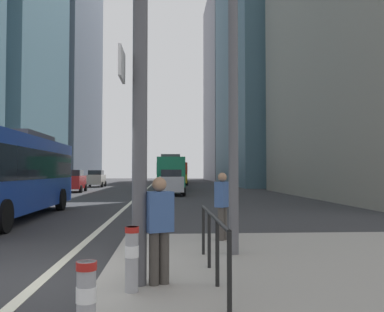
# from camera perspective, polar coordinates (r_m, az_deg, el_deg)

# --- Properties ---
(ground_plane) EXTENTS (160.00, 160.00, 0.00)m
(ground_plane) POSITION_cam_1_polar(r_m,az_deg,el_deg) (27.15, -7.91, -5.94)
(ground_plane) COLOR #303033
(lane_centre_line) EXTENTS (0.20, 80.00, 0.01)m
(lane_centre_line) POSITION_cam_1_polar(r_m,az_deg,el_deg) (37.11, -6.72, -4.91)
(lane_centre_line) COLOR beige
(lane_centre_line) RESTS_ON ground
(office_tower_left_far) EXTENTS (12.71, 22.71, 52.22)m
(office_tower_left_far) POSITION_cam_1_polar(r_m,az_deg,el_deg) (70.65, -19.07, 18.10)
(office_tower_left_far) COLOR slate
(office_tower_left_far) RESTS_ON ground
(office_tower_right_mid) EXTENTS (13.47, 25.99, 32.90)m
(office_tower_right_mid) POSITION_cam_1_polar(r_m,az_deg,el_deg) (59.31, 11.45, 12.20)
(office_tower_right_mid) COLOR slate
(office_tower_right_mid) RESTS_ON ground
(office_tower_right_far) EXTENTS (12.85, 23.15, 38.55)m
(office_tower_right_far) POSITION_cam_1_polar(r_m,az_deg,el_deg) (86.75, 6.57, 9.49)
(office_tower_right_far) COLOR gray
(office_tower_right_far) RESTS_ON ground
(city_bus_blue_oncoming) EXTENTS (2.86, 11.15, 3.40)m
(city_bus_blue_oncoming) POSITION_cam_1_polar(r_m,az_deg,el_deg) (17.03, -24.27, -1.86)
(city_bus_blue_oncoming) COLOR #14389E
(city_bus_blue_oncoming) RESTS_ON ground
(city_bus_red_receding) EXTENTS (2.83, 10.67, 3.40)m
(city_bus_red_receding) POSITION_cam_1_polar(r_m,az_deg,el_deg) (41.38, -3.11, -2.10)
(city_bus_red_receding) COLOR #198456
(city_bus_red_receding) RESTS_ON ground
(city_bus_red_distant) EXTENTS (2.86, 10.95, 3.40)m
(city_bus_red_distant) POSITION_cam_1_polar(r_m,az_deg,el_deg) (65.00, -2.07, -2.11)
(city_bus_red_distant) COLOR red
(city_bus_red_distant) RESTS_ON ground
(car_oncoming_mid) EXTENTS (2.12, 4.30, 1.94)m
(car_oncoming_mid) POSITION_cam_1_polar(r_m,az_deg,el_deg) (49.20, -13.16, -3.04)
(car_oncoming_mid) COLOR #B2A899
(car_oncoming_mid) RESTS_ON ground
(car_receding_near) EXTENTS (2.08, 4.49, 1.94)m
(car_receding_near) POSITION_cam_1_polar(r_m,az_deg,el_deg) (31.35, -2.94, -3.63)
(car_receding_near) COLOR silver
(car_receding_near) RESTS_ON ground
(car_receding_far) EXTENTS (2.15, 4.34, 1.94)m
(car_receding_far) POSITION_cam_1_polar(r_m,az_deg,el_deg) (53.49, -1.81, -3.01)
(car_receding_far) COLOR gold
(car_receding_far) RESTS_ON ground
(car_oncoming_far) EXTENTS (2.21, 4.17, 1.94)m
(car_oncoming_far) POSITION_cam_1_polar(r_m,az_deg,el_deg) (37.57, -16.17, -3.31)
(car_oncoming_far) COLOR maroon
(car_oncoming_far) RESTS_ON ground
(traffic_signal_gantry) EXTENTS (6.05, 0.65, 6.00)m
(traffic_signal_gantry) POSITION_cam_1_polar(r_m,az_deg,el_deg) (6.95, -24.78, 17.36)
(traffic_signal_gantry) COLOR #515156
(traffic_signal_gantry) RESTS_ON median_island
(street_lamp_post) EXTENTS (5.50, 0.32, 8.00)m
(street_lamp_post) POSITION_cam_1_polar(r_m,az_deg,el_deg) (9.05, 5.68, 20.44)
(street_lamp_post) COLOR #56565B
(street_lamp_post) RESTS_ON median_island
(bollard_left) EXTENTS (0.20, 0.20, 0.81)m
(bollard_left) POSITION_cam_1_polar(r_m,az_deg,el_deg) (4.22, -14.43, -18.70)
(bollard_left) COLOR #99999E
(bollard_left) RESTS_ON median_island
(bollard_right) EXTENTS (0.20, 0.20, 0.89)m
(bollard_right) POSITION_cam_1_polar(r_m,az_deg,el_deg) (5.91, -8.33, -13.48)
(bollard_right) COLOR #99999E
(bollard_right) RESTS_ON median_island
(pedestrian_railing) EXTENTS (0.06, 3.50, 0.98)m
(pedestrian_railing) POSITION_cam_1_polar(r_m,az_deg,el_deg) (6.65, 2.91, -10.42)
(pedestrian_railing) COLOR black
(pedestrian_railing) RESTS_ON median_island
(pedestrian_waiting) EXTENTS (0.42, 0.45, 1.63)m
(pedestrian_waiting) POSITION_cam_1_polar(r_m,az_deg,el_deg) (10.06, 4.22, -6.47)
(pedestrian_waiting) COLOR #423D38
(pedestrian_waiting) RESTS_ON median_island
(pedestrian_far) EXTENTS (0.44, 0.37, 1.57)m
(pedestrian_far) POSITION_cam_1_polar(r_m,az_deg,el_deg) (6.18, -4.55, -9.53)
(pedestrian_far) COLOR #423D38
(pedestrian_far) RESTS_ON median_island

